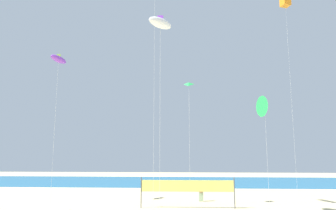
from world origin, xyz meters
TOP-DOWN VIEW (x-y plane):
  - ocean_band at (0.00, 35.26)m, footprint 120.00×20.00m
  - beachgoer_maroon_shirt at (2.52, 14.29)m, footprint 0.42×0.42m
  - volleyball_net at (1.28, 10.57)m, footprint 7.52×0.17m
  - kite_white_inflatable at (-0.27, 2.98)m, footprint 1.67×1.76m
  - kite_green_diamond at (1.49, 11.50)m, footprint 0.75×0.74m
  - kite_violet_inflatable at (-10.63, 12.20)m, footprint 1.37×1.87m
  - kite_orange_box at (12.52, 18.49)m, footprint 1.15×1.15m
  - kite_green_delta at (7.12, 8.29)m, footprint 0.96×1.64m

SIDE VIEW (x-z plane):
  - ocean_band at x=0.00m, z-range 0.00..0.01m
  - beachgoer_maroon_shirt at x=2.52m, z-range 0.06..1.89m
  - volleyball_net at x=1.28m, z-range 0.43..2.83m
  - kite_green_delta at x=7.12m, z-range 3.49..12.05m
  - kite_green_diamond at x=1.49m, z-range 4.96..15.56m
  - kite_white_inflatable at x=-0.27m, z-range 5.86..18.58m
  - kite_violet_inflatable at x=-10.63m, z-range 6.25..19.74m
  - kite_orange_box at x=12.52m, z-range 10.35..32.54m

